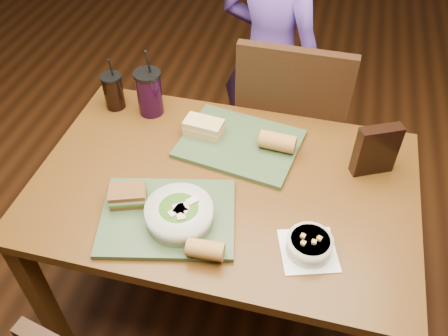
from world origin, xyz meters
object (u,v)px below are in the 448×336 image
Objects in this scene: dining_table at (224,200)px; tray_far at (240,144)px; chair_far at (290,128)px; baguette_far at (278,142)px; chip_bag at (376,150)px; tray_near at (168,217)px; sandwich_near at (128,195)px; cup_cola at (113,91)px; salad_bowl at (179,213)px; cup_berry at (149,93)px; sandwich_far at (204,127)px; soup_bowl at (309,245)px; diner at (269,58)px.

tray_far is at bearing 86.98° from dining_table.
baguette_far is at bearing -91.94° from chair_far.
tray_near is at bearing -174.44° from chip_bag.
cup_cola is (-0.25, 0.48, 0.03)m from sandwich_near.
dining_table is 5.77× the size of cup_cola.
tray_far is 0.55m from cup_cola.
cup_berry is (-0.29, 0.52, 0.04)m from salad_bowl.
sandwich_near is 0.91× the size of sandwich_far.
baguette_far is 0.54m from cup_berry.
baguette_far is 0.57× the size of cup_cola.
sandwich_far is at bearing 176.26° from baguette_far.
sandwich_near is at bearing -127.55° from tray_far.
salad_bowl reaches higher than dining_table.
chair_far is 4.96× the size of soup_bowl.
baguette_far reaches higher than sandwich_far.
cup_berry is at bearing 74.12° from diner.
soup_bowl is at bearing -67.81° from baguette_far.
cup_berry is at bearing 101.97° from sandwich_near.
cup_berry is 0.87m from chip_bag.
chair_far is at bearing 67.27° from tray_far.
tray_far is 2.02× the size of soup_bowl.
dining_table is at bearing -58.33° from sandwich_far.
diner is 1.11m from salad_bowl.
salad_bowl is 1.55× the size of sandwich_near.
salad_bowl is at bearing -108.10° from chair_far.
soup_bowl is 0.44m from chip_bag.
diner is 0.80m from cup_cola.
tray_near is 0.45m from soup_bowl.
tray_far is (-0.15, -0.36, 0.19)m from chair_far.
chair_far is 0.65m from cup_berry.
cup_cola reaches higher than chip_bag.
dining_table is 0.58m from chair_far.
chair_far is 7.96× the size of baguette_far.
chair_far is at bearing 71.90° from salad_bowl.
cup_cola is at bearing 170.75° from baguette_far.
cup_cola is 0.80× the size of cup_berry.
cup_berry is (-0.52, 0.11, 0.04)m from baguette_far.
sandwich_near reaches higher than tray_far.
soup_bowl is 1.54× the size of sandwich_near.
sandwich_near is at bearing 169.63° from tray_near.
sandwich_near is at bearing 178.93° from chip_bag.
chair_far is 0.78m from cup_cola.
chip_bag is at bearing 67.06° from soup_bowl.
dining_table is at bearing 174.59° from chip_bag.
cup_cola reaches higher than sandwich_far.
baguette_far is at bearing 151.83° from chip_bag.
diner is at bearing 57.32° from cup_berry.
cup_berry is (-0.54, -0.25, 0.27)m from chair_far.
diner is 3.36× the size of tray_far.
sandwich_far is (-0.45, 0.43, 0.02)m from soup_bowl.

